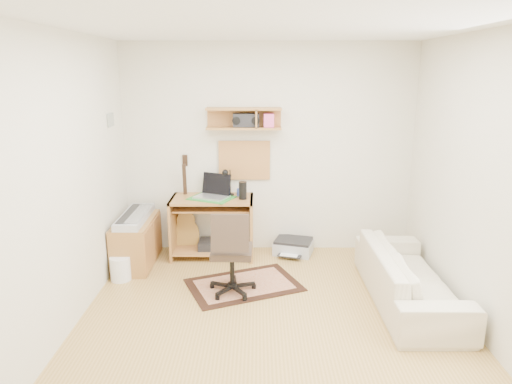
{
  "coord_description": "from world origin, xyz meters",
  "views": [
    {
      "loc": [
        -0.13,
        -3.81,
        2.26
      ],
      "look_at": [
        -0.15,
        1.05,
        1.0
      ],
      "focal_mm": 33.06,
      "sensor_mm": 36.0,
      "label": 1
    }
  ],
  "objects_px": {
    "desk": "(213,227)",
    "sofa": "(410,268)",
    "cabinet": "(136,242)",
    "task_chair": "(232,251)",
    "printer": "(293,247)"
  },
  "relations": [
    {
      "from": "desk",
      "to": "sofa",
      "type": "xyz_separation_m",
      "value": [
        2.07,
        -1.19,
        -0.02
      ]
    },
    {
      "from": "desk",
      "to": "sofa",
      "type": "distance_m",
      "value": 2.39
    },
    {
      "from": "desk",
      "to": "cabinet",
      "type": "distance_m",
      "value": 0.93
    },
    {
      "from": "cabinet",
      "to": "task_chair",
      "type": "bearing_deg",
      "value": -32.81
    },
    {
      "from": "task_chair",
      "to": "cabinet",
      "type": "distance_m",
      "value": 1.42
    },
    {
      "from": "desk",
      "to": "task_chair",
      "type": "height_order",
      "value": "task_chair"
    },
    {
      "from": "task_chair",
      "to": "printer",
      "type": "distance_m",
      "value": 1.37
    },
    {
      "from": "cabinet",
      "to": "sofa",
      "type": "xyz_separation_m",
      "value": [
        2.96,
        -0.94,
        0.08
      ]
    },
    {
      "from": "task_chair",
      "to": "printer",
      "type": "xyz_separation_m",
      "value": [
        0.72,
        1.1,
        -0.38
      ]
    },
    {
      "from": "desk",
      "to": "cabinet",
      "type": "relative_size",
      "value": 1.11
    },
    {
      "from": "desk",
      "to": "task_chair",
      "type": "relative_size",
      "value": 1.09
    },
    {
      "from": "task_chair",
      "to": "cabinet",
      "type": "relative_size",
      "value": 1.02
    },
    {
      "from": "cabinet",
      "to": "desk",
      "type": "bearing_deg",
      "value": 16.09
    },
    {
      "from": "task_chair",
      "to": "sofa",
      "type": "xyz_separation_m",
      "value": [
        1.78,
        -0.17,
        -0.11
      ]
    },
    {
      "from": "task_chair",
      "to": "desk",
      "type": "bearing_deg",
      "value": 107.46
    }
  ]
}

